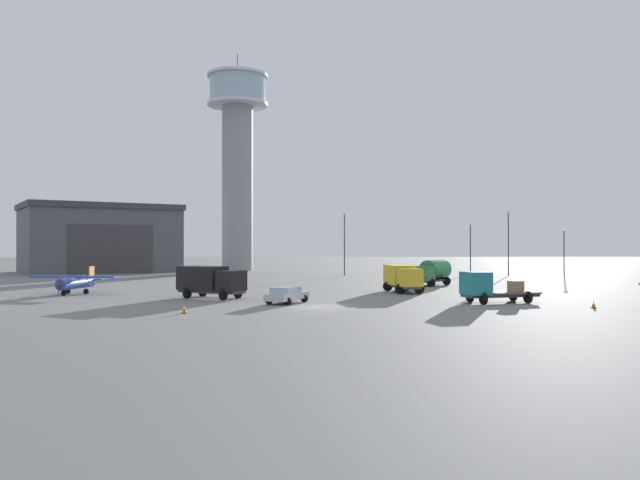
{
  "coord_description": "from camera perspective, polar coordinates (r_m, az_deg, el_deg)",
  "views": [
    {
      "loc": [
        -1.26,
        -48.67,
        4.84
      ],
      "look_at": [
        1.15,
        30.71,
        5.46
      ],
      "focal_mm": 35.02,
      "sensor_mm": 36.0,
      "label": 1
    }
  ],
  "objects": [
    {
      "name": "airplane_blue",
      "position": [
        65.83,
        -21.37,
        -3.56
      ],
      "size": [
        8.98,
        7.02,
        2.64
      ],
      "rotation": [
        0.0,
        0.0,
        4.53
      ],
      "color": "#2847A8",
      "rests_on": "ground_plane"
    },
    {
      "name": "hangar",
      "position": [
        117.91,
        -19.5,
        0.14
      ],
      "size": [
        31.25,
        28.58,
        11.94
      ],
      "rotation": [
        0.0,
        0.0,
        -1.04
      ],
      "color": "#4C5159",
      "rests_on": "ground_plane"
    },
    {
      "name": "truck_box_black",
      "position": [
        57.52,
        -10.0,
        -3.64
      ],
      "size": [
        6.62,
        5.27,
        2.88
      ],
      "rotation": [
        0.0,
        0.0,
        5.75
      ],
      "color": "#38383D",
      "rests_on": "ground_plane"
    },
    {
      "name": "light_post_north",
      "position": [
        98.95,
        2.25,
        0.13
      ],
      "size": [
        0.44,
        0.44,
        9.96
      ],
      "color": "#38383D",
      "rests_on": "ground_plane"
    },
    {
      "name": "truck_fuel_tanker_green",
      "position": [
        75.35,
        10.21,
        -2.86
      ],
      "size": [
        5.61,
        6.01,
        3.03
      ],
      "rotation": [
        0.0,
        0.0,
        4.01
      ],
      "color": "#38383D",
      "rests_on": "ground_plane"
    },
    {
      "name": "ground_plane",
      "position": [
        48.93,
        -0.26,
        -6.12
      ],
      "size": [
        400.0,
        400.0,
        0.0
      ],
      "primitive_type": "plane",
      "color": "slate"
    },
    {
      "name": "traffic_cone_near_right",
      "position": [
        52.31,
        23.73,
        -5.41
      ],
      "size": [
        0.36,
        0.36,
        0.57
      ],
      "color": "black",
      "rests_on": "ground_plane"
    },
    {
      "name": "light_post_east",
      "position": [
        108.62,
        21.4,
        -0.58
      ],
      "size": [
        0.44,
        0.44,
        7.48
      ],
      "color": "#38383D",
      "rests_on": "ground_plane"
    },
    {
      "name": "truck_flatbed_teal",
      "position": [
        53.84,
        15.17,
        -4.24
      ],
      "size": [
        6.8,
        4.16,
        2.6
      ],
      "rotation": [
        0.0,
        0.0,
        3.4
      ],
      "color": "#38383D",
      "rests_on": "ground_plane"
    },
    {
      "name": "light_post_west",
      "position": [
        101.95,
        16.83,
        0.21
      ],
      "size": [
        0.44,
        0.44,
        10.2
      ],
      "color": "#38383D",
      "rests_on": "ground_plane"
    },
    {
      "name": "control_tower",
      "position": [
        120.5,
        -7.55,
        8.17
      ],
      "size": [
        11.44,
        11.44,
        41.18
      ],
      "color": "gray",
      "rests_on": "ground_plane"
    },
    {
      "name": "car_silver",
      "position": [
        51.72,
        -3.08,
        -4.99
      ],
      "size": [
        3.7,
        4.9,
        1.37
      ],
      "rotation": [
        0.0,
        0.0,
        1.11
      ],
      "color": "#B7BABF",
      "rests_on": "ground_plane"
    },
    {
      "name": "traffic_cone_near_left",
      "position": [
        45.3,
        -12.28,
        -6.17
      ],
      "size": [
        0.36,
        0.36,
        0.63
      ],
      "color": "black",
      "rests_on": "ground_plane"
    },
    {
      "name": "truck_box_yellow",
      "position": [
        64.24,
        7.52,
        -3.36
      ],
      "size": [
        3.65,
        6.54,
        2.74
      ],
      "rotation": [
        0.0,
        0.0,
        4.87
      ],
      "color": "#38383D",
      "rests_on": "ground_plane"
    },
    {
      "name": "light_post_centre",
      "position": [
        107.4,
        13.58,
        -0.33
      ],
      "size": [
        0.44,
        0.44,
        8.43
      ],
      "color": "#38383D",
      "rests_on": "ground_plane"
    }
  ]
}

